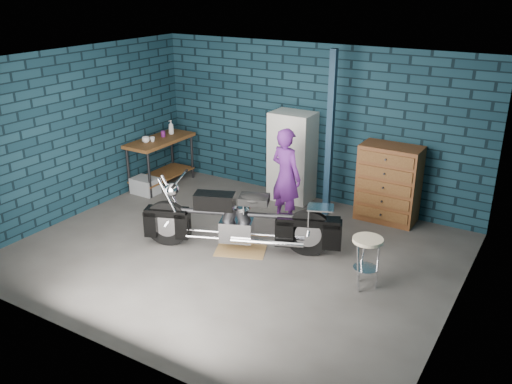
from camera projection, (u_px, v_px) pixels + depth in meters
ground at (235, 253)px, 7.79m from camera, size 6.00×6.00×0.00m
room_walls at (255, 115)px, 7.53m from camera, size 6.02×5.01×2.71m
support_post at (330, 136)px, 8.58m from camera, size 0.10×0.10×2.70m
workbench at (161, 162)px, 10.17m from camera, size 0.60×1.40×0.91m
drip_mat at (241, 249)px, 7.88m from camera, size 0.87×0.77×0.01m
motorcycle at (241, 216)px, 7.69m from camera, size 2.50×1.53×1.07m
person at (286, 176)px, 8.49m from camera, size 0.65×0.52×1.56m
storage_bin at (145, 186)px, 9.88m from camera, size 0.47×0.34×0.29m
locker at (292, 157)px, 9.40m from camera, size 0.73×0.52×1.57m
tool_chest at (388, 184)px, 8.62m from camera, size 0.94×0.52×1.25m
shop_stool at (366, 263)px, 6.80m from camera, size 0.44×0.44×0.69m
cup_a at (146, 140)px, 9.75m from camera, size 0.18×0.18×0.11m
cup_b at (152, 139)px, 9.81m from camera, size 0.10×0.10×0.09m
mug_purple at (163, 134)px, 10.11m from camera, size 0.09×0.09×0.11m
bottle at (171, 127)px, 10.25m from camera, size 0.12×0.12×0.27m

